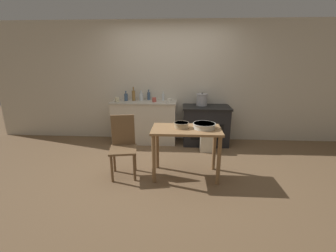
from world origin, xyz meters
TOP-DOWN VIEW (x-y plane):
  - ground_plane at (0.00, 0.00)m, footprint 14.00×14.00m
  - wall_back at (0.00, 1.58)m, footprint 8.00×0.07m
  - counter_cabinet at (-0.56, 1.29)m, footprint 1.38×0.55m
  - stove at (0.76, 1.26)m, footprint 0.98×0.61m
  - work_table at (0.32, -0.20)m, footprint 1.03×0.57m
  - chair at (-0.65, -0.19)m, footprint 0.47×0.47m
  - flour_sack at (0.77, 0.83)m, footprint 0.29×0.20m
  - stock_pot at (0.67, 1.34)m, footprint 0.24×0.24m
  - mixing_bowl_large at (0.24, -0.17)m, footprint 0.23×0.23m
  - mixing_bowl_small at (0.58, -0.18)m, footprint 0.33×0.33m
  - bottle_far_left at (-0.63, 1.41)m, footprint 0.08×0.08m
  - bottle_left at (-0.96, 1.36)m, footprint 0.08×0.08m
  - bottle_mid_left at (-0.16, 1.40)m, footprint 0.06×0.06m
  - bottle_center_left at (-0.79, 1.37)m, footprint 0.07×0.07m
  - bottle_center at (-0.48, 1.48)m, footprint 0.06×0.06m
  - cup_center_right at (-1.10, 1.19)m, footprint 0.09×0.09m
  - cup_mid_right at (-0.01, 1.18)m, footprint 0.08×0.08m
  - cup_right at (-0.33, 1.24)m, footprint 0.09×0.09m

SIDE VIEW (x-z plane):
  - ground_plane at x=0.00m, z-range 0.00..0.00m
  - flour_sack at x=0.77m, z-range 0.00..0.37m
  - stove at x=0.76m, z-range 0.00..0.82m
  - counter_cabinet at x=-0.56m, z-range 0.00..0.91m
  - chair at x=-0.65m, z-range 0.03..0.97m
  - work_table at x=0.32m, z-range 0.25..1.03m
  - mixing_bowl_small at x=0.58m, z-range 0.78..0.86m
  - mixing_bowl_large at x=0.24m, z-range 0.78..0.86m
  - cup_mid_right at x=-0.01m, z-range 0.90..0.99m
  - stock_pot at x=0.67m, z-range 0.81..1.08m
  - cup_right at x=-0.33m, z-range 0.90..1.00m
  - cup_center_right at x=-1.10m, z-range 0.90..1.00m
  - bottle_mid_left at x=-0.16m, z-range 0.88..1.08m
  - bottle_left at x=-0.96m, z-range 0.88..1.09m
  - bottle_far_left at x=-0.63m, z-range 0.88..1.10m
  - bottle_center at x=-0.48m, z-range 0.88..1.10m
  - bottle_center_left at x=-0.79m, z-range 0.87..1.17m
  - wall_back at x=0.00m, z-range 0.00..2.55m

